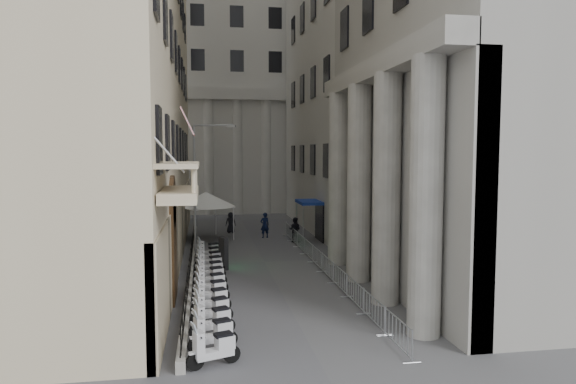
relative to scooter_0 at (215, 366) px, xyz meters
name	(u,v)px	position (x,y,z in m)	size (l,w,h in m)	color
far_building	(234,78)	(3.29, 43.52, 15.00)	(22.00, 10.00, 30.00)	#A4A29B
iron_fence	(191,269)	(-1.01, 13.52, 0.00)	(0.30, 28.00, 1.40)	black
blue_awning	(309,241)	(7.44, 21.52, 0.00)	(1.60, 3.00, 3.00)	navy
flag	(191,361)	(-0.71, 0.52, 0.00)	(1.00, 1.40, 8.20)	#9E0C11
scooter_0	(215,366)	(0.00, 0.00, 0.00)	(0.56, 1.40, 1.50)	silver
scooter_1	(214,350)	(0.00, 1.33, 0.00)	(0.56, 1.40, 1.50)	silver
scooter_2	(213,336)	(0.00, 2.66, 0.00)	(0.56, 1.40, 1.50)	silver
scooter_3	(212,324)	(0.00, 3.99, 0.00)	(0.56, 1.40, 1.50)	silver
scooter_4	(212,313)	(0.00, 5.32, 0.00)	(0.56, 1.40, 1.50)	silver
scooter_5	(211,304)	(0.00, 6.65, 0.00)	(0.56, 1.40, 1.50)	silver
scooter_6	(211,295)	(0.00, 7.98, 0.00)	(0.56, 1.40, 1.50)	silver
scooter_7	(211,288)	(0.00, 9.31, 0.00)	(0.56, 1.40, 1.50)	silver
scooter_8	(210,281)	(0.00, 10.63, 0.00)	(0.56, 1.40, 1.50)	silver
scooter_9	(210,275)	(0.00, 11.96, 0.00)	(0.56, 1.40, 1.50)	silver
scooter_10	(210,269)	(0.00, 13.29, 0.00)	(0.56, 1.40, 1.50)	silver
scooter_11	(209,264)	(0.00, 14.62, 0.00)	(0.56, 1.40, 1.50)	silver
scooter_12	(209,260)	(0.00, 15.95, 0.00)	(0.56, 1.40, 1.50)	silver
barrier_0	(398,349)	(6.13, 0.39, 0.00)	(0.60, 2.40, 1.10)	#ABAEB3
barrier_1	(373,325)	(6.13, 2.89, 0.00)	(0.60, 2.40, 1.10)	#ABAEB3
barrier_2	(355,305)	(6.13, 5.39, 0.00)	(0.60, 2.40, 1.10)	#ABAEB3
barrier_3	(340,290)	(6.13, 7.89, 0.00)	(0.60, 2.40, 1.10)	#ABAEB3
barrier_4	(327,277)	(6.13, 10.39, 0.00)	(0.60, 2.40, 1.10)	#ABAEB3
barrier_5	(317,267)	(6.13, 12.89, 0.00)	(0.60, 2.40, 1.10)	#ABAEB3
barrier_6	(308,258)	(6.13, 15.39, 0.00)	(0.60, 2.40, 1.10)	#ABAEB3
barrier_7	(301,250)	(6.13, 17.89, 0.00)	(0.60, 2.40, 1.10)	#ABAEB3
barrier_8	(294,244)	(6.13, 20.39, 0.00)	(0.60, 2.40, 1.10)	#ABAEB3
barrier_9	(289,238)	(6.13, 22.89, 0.00)	(0.60, 2.40, 1.10)	#ABAEB3
security_tent	(216,200)	(0.63, 23.06, 3.00)	(4.42, 4.42, 3.59)	silver
street_lamp	(200,179)	(-0.52, 16.54, 4.95)	(2.64, 0.91, 8.30)	#93969B
info_kiosk	(224,253)	(0.79, 13.25, 0.93)	(0.54, 0.90, 1.83)	black
pedestrian_a	(265,225)	(4.34, 23.39, 0.98)	(0.71, 0.47, 1.96)	black
pedestrian_b	(295,230)	(6.29, 21.11, 0.92)	(0.89, 0.70, 1.84)	black
pedestrian_c	(231,222)	(1.86, 26.20, 0.85)	(0.83, 0.54, 1.71)	black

